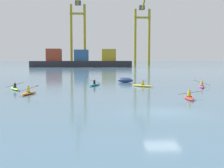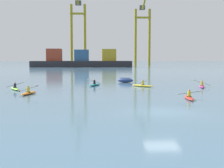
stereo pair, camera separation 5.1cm
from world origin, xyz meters
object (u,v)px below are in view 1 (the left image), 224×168
object	(u,v)px
kayak_yellow	(142,85)
kayak_magenta	(202,86)
kayak_orange	(29,93)
kayak_teal	(95,85)
container_barge	(81,61)
gantry_crane_west	(78,25)
kayak_red	(189,97)
kayak_lime	(15,88)
capsized_dinghy	(125,80)
gantry_crane_west_mid	(142,28)

from	to	relation	value
kayak_yellow	kayak_magenta	bearing A→B (deg)	-10.48
kayak_orange	kayak_teal	world-z (taller)	kayak_orange
container_barge	gantry_crane_west	distance (m)	20.02
container_barge	kayak_red	xyz separation A→B (m)	(15.59, -108.14, -2.58)
kayak_lime	container_barge	bearing A→B (deg)	88.20
capsized_dinghy	kayak_lime	xyz separation A→B (m)	(-14.50, -10.37, -0.18)
kayak_yellow	container_barge	bearing A→B (deg)	97.82
gantry_crane_west	kayak_red	bearing A→B (deg)	-81.54
gantry_crane_west	kayak_magenta	xyz separation A→B (m)	(22.87, -107.43, -19.35)
kayak_magenta	kayak_teal	bearing A→B (deg)	168.04
container_barge	kayak_yellow	world-z (taller)	container_barge
capsized_dinghy	kayak_yellow	distance (m)	7.24
gantry_crane_west	gantry_crane_west_mid	xyz separation A→B (m)	(31.54, 4.74, -0.93)
kayak_yellow	kayak_lime	distance (m)	16.52
kayak_yellow	kayak_teal	bearing A→B (deg)	166.31
capsized_dinghy	kayak_teal	distance (m)	7.27
kayak_yellow	kayak_lime	bearing A→B (deg)	-168.39
capsized_dinghy	kayak_magenta	distance (m)	12.64
capsized_dinghy	kayak_yellow	size ratio (longest dim) A/B	0.97
kayak_red	gantry_crane_west	bearing A→B (deg)	98.46
kayak_yellow	kayak_red	bearing A→B (deg)	-78.96
capsized_dinghy	kayak_orange	size ratio (longest dim) A/B	0.82
gantry_crane_west	kayak_lime	size ratio (longest dim) A/B	12.30
gantry_crane_west	kayak_red	size ratio (longest dim) A/B	11.84
kayak_red	kayak_lime	world-z (taller)	same
capsized_dinghy	gantry_crane_west	bearing A→B (deg)	97.76
kayak_teal	kayak_magenta	size ratio (longest dim) A/B	0.97
capsized_dinghy	kayak_orange	distance (m)	19.26
gantry_crane_west	gantry_crane_west_mid	size ratio (longest dim) A/B	1.15
kayak_yellow	kayak_magenta	size ratio (longest dim) A/B	0.85
gantry_crane_west_mid	kayak_magenta	xyz separation A→B (m)	(-8.67, -112.18, -18.41)
capsized_dinghy	kayak_yellow	bearing A→B (deg)	-76.54
kayak_yellow	kayak_teal	size ratio (longest dim) A/B	0.87
kayak_lime	kayak_orange	bearing A→B (deg)	-60.69
gantry_crane_west	kayak_red	distance (m)	121.72
gantry_crane_west_mid	kayak_teal	world-z (taller)	gantry_crane_west_mid
gantry_crane_west	kayak_teal	world-z (taller)	gantry_crane_west
capsized_dinghy	kayak_orange	bearing A→B (deg)	-127.57
kayak_orange	kayak_lime	bearing A→B (deg)	119.31
kayak_teal	kayak_orange	bearing A→B (deg)	-125.35
container_barge	kayak_lime	bearing A→B (deg)	-91.80
kayak_red	kayak_magenta	distance (m)	12.56
kayak_orange	container_barge	bearing A→B (deg)	89.81
gantry_crane_west	kayak_orange	bearing A→B (deg)	-89.13
container_barge	gantry_crane_west_mid	size ratio (longest dim) A/B	1.24
kayak_magenta	kayak_lime	bearing A→B (deg)	-175.45
kayak_yellow	kayak_magenta	distance (m)	7.83
capsized_dinghy	kayak_magenta	world-z (taller)	kayak_magenta
gantry_crane_west_mid	kayak_red	distance (m)	125.74
kayak_orange	kayak_red	xyz separation A→B (m)	(15.94, -4.64, -0.00)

